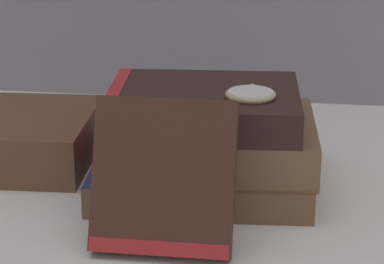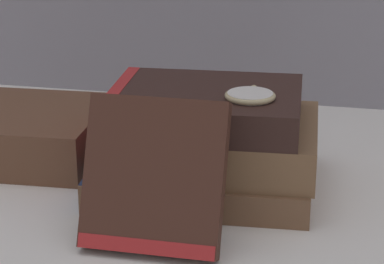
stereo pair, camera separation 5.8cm
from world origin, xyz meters
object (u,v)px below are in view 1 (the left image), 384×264
at_px(book_flat_bottom, 197,171).
at_px(book_leaning_front, 164,183).
at_px(pocket_watch, 251,94).
at_px(book_flat_middle, 206,140).
at_px(book_flat_top, 198,106).

xyz_separation_m(book_flat_bottom, book_leaning_front, (-0.01, -0.13, 0.04)).
height_order(book_leaning_front, pocket_watch, book_leaning_front).
height_order(book_flat_middle, book_leaning_front, book_leaning_front).
height_order(book_flat_bottom, pocket_watch, pocket_watch).
bearing_deg(book_flat_top, book_leaning_front, -100.26).
relative_size(book_flat_bottom, book_leaning_front, 1.76).
bearing_deg(book_leaning_front, book_flat_middle, 81.00).
xyz_separation_m(book_flat_bottom, pocket_watch, (0.05, -0.03, 0.09)).
bearing_deg(book_leaning_front, book_flat_bottom, 85.10).
relative_size(book_flat_middle, pocket_watch, 4.17).
height_order(book_flat_bottom, book_leaning_front, book_leaning_front).
distance_m(book_flat_bottom, book_leaning_front, 0.14).
xyz_separation_m(book_flat_middle, book_flat_top, (-0.01, -0.01, 0.04)).
bearing_deg(book_flat_bottom, book_flat_middle, -18.73).
bearing_deg(book_flat_bottom, book_leaning_front, -98.57).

